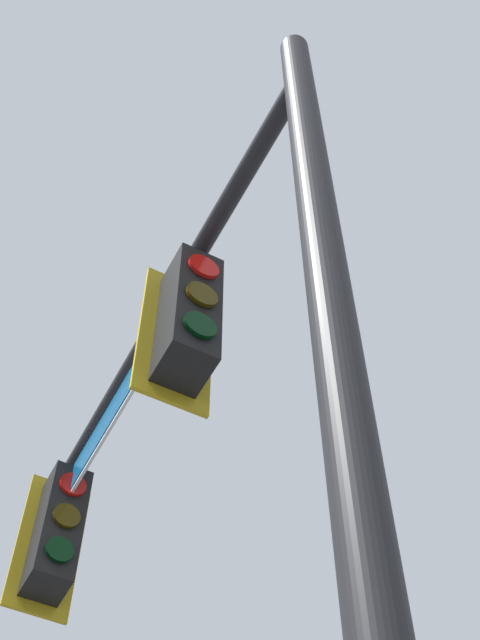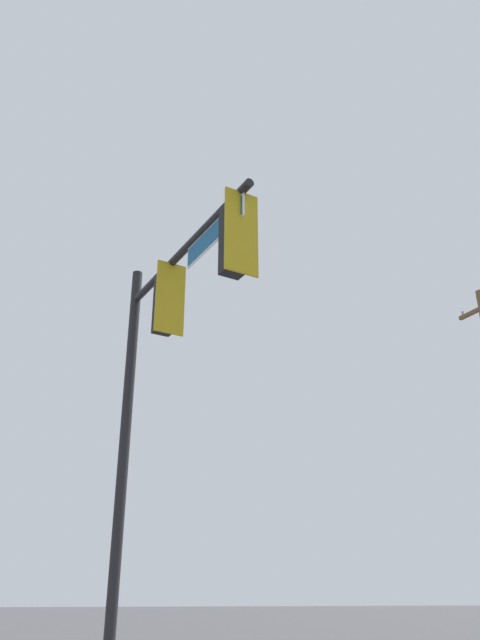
{
  "view_description": "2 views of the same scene",
  "coord_description": "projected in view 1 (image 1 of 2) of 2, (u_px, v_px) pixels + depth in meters",
  "views": [
    {
      "loc": [
        -10.6,
        -7.09,
        1.41
      ],
      "look_at": [
        -6.21,
        -8.96,
        7.95
      ],
      "focal_mm": 50.0,
      "sensor_mm": 36.0,
      "label": 1
    },
    {
      "loc": [
        1.78,
        -11.04,
        1.46
      ],
      "look_at": [
        -7.35,
        -6.71,
        6.03
      ],
      "focal_mm": 35.0,
      "sensor_mm": 36.0,
      "label": 2
    }
  ],
  "objects": [
    {
      "name": "signal_pole_near",
      "position": [
        173.0,
        416.0,
        5.16
      ],
      "size": [
        4.38,
        0.72,
        7.36
      ],
      "color": "black",
      "rests_on": "ground_plane"
    }
  ]
}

